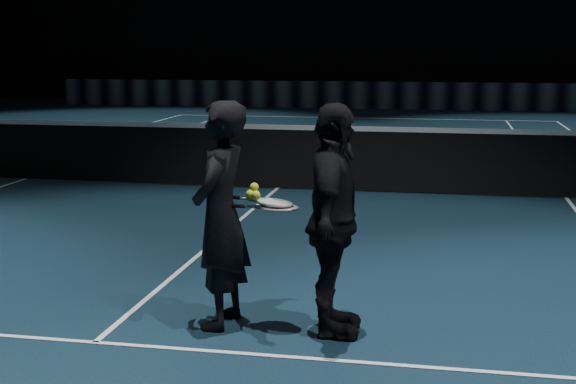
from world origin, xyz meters
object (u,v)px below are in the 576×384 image
player_a (220,215)px  tennis_balls (254,192)px  racket_lower (279,208)px  player_b (333,221)px  racket_upper (274,203)px

player_a → tennis_balls: bearing=93.6°
racket_lower → tennis_balls: size_ratio=5.67×
player_b → racket_lower: (-0.40, 0.01, 0.08)m
racket_lower → racket_upper: (-0.05, 0.04, 0.03)m
player_a → tennis_balls: 0.31m
player_b → tennis_balls: 0.62m
racket_lower → racket_upper: bearing=141.3°
racket_upper → player_a: bearing=-178.3°
player_b → tennis_balls: size_ratio=14.20×
racket_lower → tennis_balls: bearing=178.5°
player_a → racket_upper: size_ratio=2.51×
player_b → racket_upper: player_b is taller
player_a → player_b: same height
player_a → racket_upper: (0.40, 0.03, 0.11)m
player_a → racket_lower: 0.46m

